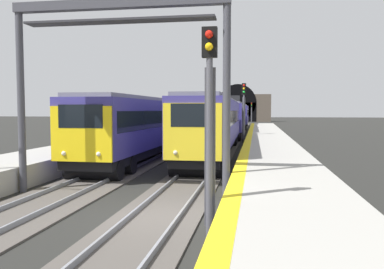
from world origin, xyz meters
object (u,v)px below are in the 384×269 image
railway_signal_near (210,116)px  railway_signal_far (252,111)px  railway_signal_mid (244,108)px  overhead_signal_gantry (119,50)px  train_adjacent_platform (177,120)px  train_main_approaching (233,117)px

railway_signal_near → railway_signal_far: 81.03m
railway_signal_mid → overhead_signal_gantry: size_ratio=0.68×
train_adjacent_platform → railway_signal_mid: size_ratio=7.06×
train_main_approaching → railway_signal_far: 41.94m
overhead_signal_gantry → train_adjacent_platform: bearing=5.7°
train_adjacent_platform → overhead_signal_gantry: (-21.42, -2.14, 3.16)m
railway_signal_near → railway_signal_mid: bearing=-180.0°
railway_signal_far → overhead_signal_gantry: size_ratio=0.59×
train_adjacent_platform → overhead_signal_gantry: overhead_signal_gantry is taller
railway_signal_near → railway_signal_mid: (26.47, 0.00, 0.30)m
train_main_approaching → train_adjacent_platform: train_main_approaching is taller
train_adjacent_platform → railway_signal_mid: (0.82, -6.04, 1.09)m
train_main_approaching → railway_signal_mid: bearing=7.3°
railway_signal_far → overhead_signal_gantry: bearing=-2.9°
railway_signal_far → train_adjacent_platform: bearing=-6.2°
railway_signal_far → railway_signal_mid: bearing=0.0°
railway_signal_near → train_adjacent_platform: bearing=-166.7°
train_adjacent_platform → railway_signal_near: railway_signal_near is taller
railway_signal_mid → train_adjacent_platform: bearing=-82.3°
train_adjacent_platform → railway_signal_far: bearing=174.7°
train_main_approaching → train_adjacent_platform: 14.15m
railway_signal_near → overhead_signal_gantry: size_ratio=0.64×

